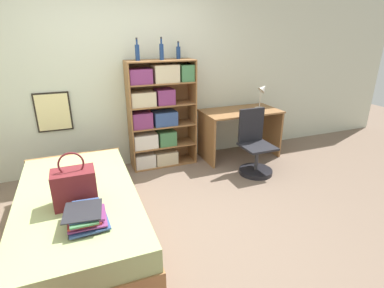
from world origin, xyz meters
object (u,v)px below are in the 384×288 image
object	(u,v)px
desk	(240,125)
desk_chair	(255,153)
bottle_green	(137,52)
book_stack_on_bed	(85,217)
bookcase	(158,114)
bottle_brown	(162,51)
handbag	(75,187)
bottle_clear	(178,52)
desk_lamp	(262,92)
bed	(80,216)

from	to	relation	value
desk	desk_chair	size ratio (longest dim) A/B	1.33
bottle_green	desk	size ratio (longest dim) A/B	0.24
book_stack_on_bed	bookcase	distance (m)	2.26
bottle_brown	handbag	bearing A→B (deg)	-128.73
book_stack_on_bed	bottle_brown	world-z (taller)	bottle_brown
book_stack_on_bed	desk	size ratio (longest dim) A/B	0.31
bottle_clear	desk_lamp	distance (m)	1.47
bed	bottle_clear	world-z (taller)	bottle_clear
bed	bottle_clear	distance (m)	2.53
handbag	bookcase	size ratio (longest dim) A/B	0.31
desk	desk_lamp	xyz separation A→B (m)	(0.37, 0.00, 0.49)
bookcase	desk	size ratio (longest dim) A/B	1.29
book_stack_on_bed	bottle_green	world-z (taller)	bottle_green
bookcase	bottle_clear	size ratio (longest dim) A/B	6.55
bottle_brown	bookcase	bearing A→B (deg)	159.43
bed	handbag	distance (m)	0.47
bottle_brown	desk	xyz separation A→B (m)	(1.21, -0.12, -1.14)
bed	bottle_brown	distance (m)	2.34
bookcase	bottle_green	xyz separation A→B (m)	(-0.24, -0.01, 0.87)
handbag	book_stack_on_bed	distance (m)	0.36
desk_chair	bottle_brown	bearing A→B (deg)	146.80
bottle_brown	bottle_clear	bearing A→B (deg)	17.53
desk	bottle_brown	bearing A→B (deg)	174.53
desk_lamp	desk_chair	bearing A→B (deg)	-127.46
bottle_brown	desk	bearing A→B (deg)	-5.47
bookcase	bottle_brown	bearing A→B (deg)	-20.57
handbag	bottle_brown	world-z (taller)	bottle_brown
bottle_brown	desk_chair	xyz separation A→B (m)	(1.11, -0.73, -1.38)
bottle_clear	desk_lamp	size ratio (longest dim) A/B	0.59
bottle_brown	desk_chair	size ratio (longest dim) A/B	0.33
bottle_clear	desk_lamp	xyz separation A→B (m)	(1.31, -0.20, -0.62)
bookcase	desk_lamp	size ratio (longest dim) A/B	3.86
bottle_green	handbag	bearing A→B (deg)	-120.51
bed	desk_chair	size ratio (longest dim) A/B	2.30
book_stack_on_bed	bottle_clear	xyz separation A→B (m)	(1.48, 2.00, 1.07)
handbag	desk	bearing A→B (deg)	30.53
handbag	desk_chair	bearing A→B (deg)	19.65
bed	bottle_clear	xyz separation A→B (m)	(1.53, 1.45, 1.39)
book_stack_on_bed	bottle_clear	world-z (taller)	bottle_clear
bed	desk_chair	distance (m)	2.46
bed	bottle_brown	bearing A→B (deg)	47.25
desk_chair	desk	bearing A→B (deg)	80.71
handbag	desk	distance (m)	2.88
desk_chair	bottle_clear	bearing A→B (deg)	136.10
book_stack_on_bed	bottle_brown	bearing A→B (deg)	57.72
book_stack_on_bed	bottle_brown	size ratio (longest dim) A/B	1.26
bottle_clear	desk_lamp	bearing A→B (deg)	-8.66
desk_lamp	bottle_clear	bearing A→B (deg)	171.34
book_stack_on_bed	desk_lamp	size ratio (longest dim) A/B	0.93
bed	bookcase	bearing A→B (deg)	49.83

